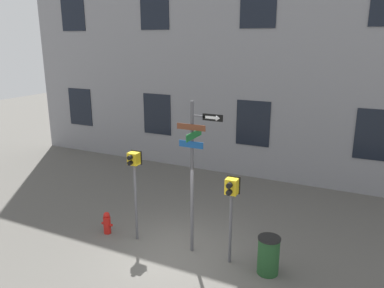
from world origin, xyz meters
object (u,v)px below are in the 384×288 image
Objects in this scene: pedestrian_signal_left at (134,172)px; pedestrian_signal_right at (231,197)px; street_sign_pole at (194,166)px; trash_bin at (268,255)px; fire_hydrant at (107,223)px.

pedestrian_signal_left is 3.01m from pedestrian_signal_right.
street_sign_pole is 1.94m from pedestrian_signal_left.
pedestrian_signal_left is 4.40m from trash_bin.
trash_bin is (5.12, 0.13, 0.17)m from fire_hydrant.
pedestrian_signal_right is 2.41× the size of trash_bin.
fire_hydrant is (-4.05, -0.16, -1.60)m from pedestrian_signal_right.
trash_bin is (4.07, 0.02, -1.66)m from pedestrian_signal_left.
pedestrian_signal_left is (-1.88, -0.13, -0.44)m from street_sign_pole.
pedestrian_signal_left is at bearing -176.09° from street_sign_pole.
street_sign_pole is at bearing 3.91° from pedestrian_signal_left.
street_sign_pole is 1.56× the size of pedestrian_signal_left.
street_sign_pole is at bearing 4.48° from fire_hydrant.
pedestrian_signal_left is at bearing 5.48° from fire_hydrant.
pedestrian_signal_left is 2.74× the size of trash_bin.
pedestrian_signal_left reaches higher than trash_bin.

